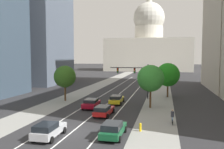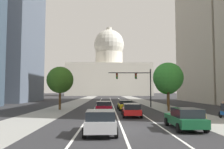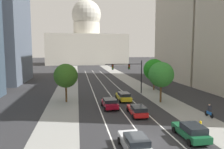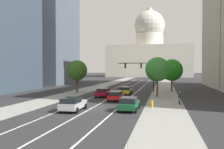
{
  "view_description": "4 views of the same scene",
  "coord_description": "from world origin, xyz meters",
  "px_view_note": "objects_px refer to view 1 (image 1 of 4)",
  "views": [
    {
      "loc": [
        9.34,
        -22.69,
        7.79
      ],
      "look_at": [
        0.45,
        17.27,
        4.77
      ],
      "focal_mm": 38.28,
      "sensor_mm": 36.0,
      "label": 1
    },
    {
      "loc": [
        -1.07,
        -16.79,
        2.75
      ],
      "look_at": [
        -0.35,
        16.99,
        5.16
      ],
      "focal_mm": 36.51,
      "sensor_mm": 36.0,
      "label": 2
    },
    {
      "loc": [
        -6.09,
        -18.77,
        8.42
      ],
      "look_at": [
        -0.17,
        17.8,
        4.26
      ],
      "focal_mm": 34.55,
      "sensor_mm": 36.0,
      "label": 3
    },
    {
      "loc": [
        8.23,
        -26.85,
        4.65
      ],
      "look_at": [
        -1.9,
        20.25,
        3.49
      ],
      "focal_mm": 38.49,
      "sensor_mm": 36.0,
      "label": 4
    }
  ],
  "objects_px": {
    "car_crimson": "(91,103)",
    "street_tree_near_right": "(168,75)",
    "car_silver": "(48,130)",
    "traffic_signal_mast": "(136,74)",
    "street_tree_mid_right": "(151,78)",
    "car_red": "(104,110)",
    "capitol_building": "(149,47)",
    "car_yellow": "(116,99)",
    "fire_hydrant": "(140,127)",
    "car_green": "(113,129)",
    "cyclist": "(172,117)",
    "street_tree_near_left": "(65,77)"
  },
  "relations": [
    {
      "from": "car_red",
      "to": "street_tree_mid_right",
      "type": "bearing_deg",
      "value": -40.08
    },
    {
      "from": "street_tree_near_right",
      "to": "car_silver",
      "type": "bearing_deg",
      "value": -113.26
    },
    {
      "from": "cyclist",
      "to": "street_tree_mid_right",
      "type": "xyz_separation_m",
      "value": [
        -3.05,
        8.53,
        3.68
      ]
    },
    {
      "from": "car_yellow",
      "to": "fire_hydrant",
      "type": "distance_m",
      "value": 15.07
    },
    {
      "from": "street_tree_near_right",
      "to": "fire_hydrant",
      "type": "bearing_deg",
      "value": -97.58
    },
    {
      "from": "car_green",
      "to": "street_tree_near_right",
      "type": "height_order",
      "value": "street_tree_near_right"
    },
    {
      "from": "car_green",
      "to": "traffic_signal_mast",
      "type": "relative_size",
      "value": 0.63
    },
    {
      "from": "car_red",
      "to": "cyclist",
      "type": "bearing_deg",
      "value": -101.82
    },
    {
      "from": "cyclist",
      "to": "street_tree_mid_right",
      "type": "height_order",
      "value": "street_tree_mid_right"
    },
    {
      "from": "car_crimson",
      "to": "traffic_signal_mast",
      "type": "relative_size",
      "value": 0.59
    },
    {
      "from": "car_silver",
      "to": "traffic_signal_mast",
      "type": "bearing_deg",
      "value": -14.38
    },
    {
      "from": "car_red",
      "to": "car_green",
      "type": "bearing_deg",
      "value": -157.83
    },
    {
      "from": "fire_hydrant",
      "to": "street_tree_near_right",
      "type": "bearing_deg",
      "value": 82.42
    },
    {
      "from": "traffic_signal_mast",
      "to": "street_tree_mid_right",
      "type": "height_order",
      "value": "street_tree_mid_right"
    },
    {
      "from": "fire_hydrant",
      "to": "street_tree_near_left",
      "type": "relative_size",
      "value": 0.14
    },
    {
      "from": "car_crimson",
      "to": "car_silver",
      "type": "bearing_deg",
      "value": 178.25
    },
    {
      "from": "car_yellow",
      "to": "car_crimson",
      "type": "xyz_separation_m",
      "value": [
        -3.0,
        -4.41,
        0.02
      ]
    },
    {
      "from": "car_green",
      "to": "car_yellow",
      "type": "relative_size",
      "value": 0.96
    },
    {
      "from": "car_silver",
      "to": "car_crimson",
      "type": "distance_m",
      "value": 13.67
    },
    {
      "from": "car_crimson",
      "to": "street_tree_mid_right",
      "type": "height_order",
      "value": "street_tree_mid_right"
    },
    {
      "from": "car_crimson",
      "to": "street_tree_near_right",
      "type": "relative_size",
      "value": 0.64
    },
    {
      "from": "car_silver",
      "to": "street_tree_near_right",
      "type": "height_order",
      "value": "street_tree_near_right"
    },
    {
      "from": "car_crimson",
      "to": "street_tree_near_left",
      "type": "xyz_separation_m",
      "value": [
        -6.45,
        5.04,
        3.55
      ]
    },
    {
      "from": "capitol_building",
      "to": "car_green",
      "type": "relative_size",
      "value": 10.3
    },
    {
      "from": "car_green",
      "to": "car_crimson",
      "type": "xyz_separation_m",
      "value": [
        -6.0,
        12.04,
        -0.01
      ]
    },
    {
      "from": "traffic_signal_mast",
      "to": "street_tree_near_left",
      "type": "relative_size",
      "value": 1.15
    },
    {
      "from": "car_red",
      "to": "fire_hydrant",
      "type": "bearing_deg",
      "value": -134.43
    },
    {
      "from": "car_yellow",
      "to": "fire_hydrant",
      "type": "height_order",
      "value": "car_yellow"
    },
    {
      "from": "car_red",
      "to": "car_yellow",
      "type": "distance_m",
      "value": 8.46
    },
    {
      "from": "car_silver",
      "to": "car_crimson",
      "type": "xyz_separation_m",
      "value": [
        -0.0,
        13.67,
        -0.03
      ]
    },
    {
      "from": "car_crimson",
      "to": "car_yellow",
      "type": "bearing_deg",
      "value": -36.04
    },
    {
      "from": "car_red",
      "to": "street_tree_near_right",
      "type": "bearing_deg",
      "value": -24.89
    },
    {
      "from": "car_green",
      "to": "traffic_signal_mast",
      "type": "distance_m",
      "value": 22.47
    },
    {
      "from": "car_silver",
      "to": "street_tree_near_left",
      "type": "distance_m",
      "value": 20.11
    },
    {
      "from": "street_tree_mid_right",
      "to": "capitol_building",
      "type": "bearing_deg",
      "value": 94.03
    },
    {
      "from": "car_red",
      "to": "street_tree_near_left",
      "type": "relative_size",
      "value": 0.75
    },
    {
      "from": "cyclist",
      "to": "capitol_building",
      "type": "bearing_deg",
      "value": 3.24
    },
    {
      "from": "car_crimson",
      "to": "street_tree_mid_right",
      "type": "relative_size",
      "value": 0.65
    },
    {
      "from": "traffic_signal_mast",
      "to": "street_tree_mid_right",
      "type": "relative_size",
      "value": 1.1
    },
    {
      "from": "car_crimson",
      "to": "cyclist",
      "type": "height_order",
      "value": "cyclist"
    },
    {
      "from": "street_tree_mid_right",
      "to": "street_tree_near_left",
      "type": "height_order",
      "value": "street_tree_mid_right"
    },
    {
      "from": "traffic_signal_mast",
      "to": "car_silver",
      "type": "bearing_deg",
      "value": -103.08
    },
    {
      "from": "traffic_signal_mast",
      "to": "street_tree_near_right",
      "type": "relative_size",
      "value": 1.09
    },
    {
      "from": "car_green",
      "to": "street_tree_mid_right",
      "type": "relative_size",
      "value": 0.69
    },
    {
      "from": "fire_hydrant",
      "to": "street_tree_near_left",
      "type": "bearing_deg",
      "value": 135.31
    },
    {
      "from": "fire_hydrant",
      "to": "street_tree_mid_right",
      "type": "distance_m",
      "value": 12.72
    },
    {
      "from": "car_red",
      "to": "capitol_building",
      "type": "bearing_deg",
      "value": 2.33
    },
    {
      "from": "car_red",
      "to": "street_tree_near_left",
      "type": "distance_m",
      "value": 13.59
    },
    {
      "from": "traffic_signal_mast",
      "to": "street_tree_mid_right",
      "type": "bearing_deg",
      "value": -67.51
    },
    {
      "from": "traffic_signal_mast",
      "to": "street_tree_mid_right",
      "type": "xyz_separation_m",
      "value": [
        3.19,
        -7.72,
        0.02
      ]
    }
  ]
}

